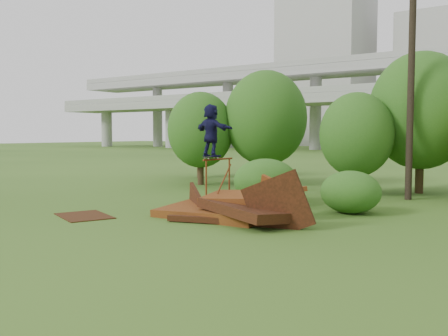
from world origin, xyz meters
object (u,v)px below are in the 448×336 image
Objects in this scene: skater at (211,130)px; flat_plate at (84,216)px; utility_pole at (411,77)px; scrap_pile at (232,209)px.

skater is 5.18m from flat_plate.
utility_pole is (4.53, 7.83, 2.23)m from skater.
skater is 0.86× the size of flat_plate.
flat_plate is at bearing -126.09° from utility_pole.
skater is at bearing 159.01° from scrap_pile.
skater is at bearing -120.06° from utility_pole.
utility_pole is (3.35, 8.28, 4.77)m from scrap_pile.
skater is 9.31m from utility_pole.
utility_pole is (7.77, 10.66, 5.11)m from flat_plate.
utility_pole is at bearing 67.98° from scrap_pile.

